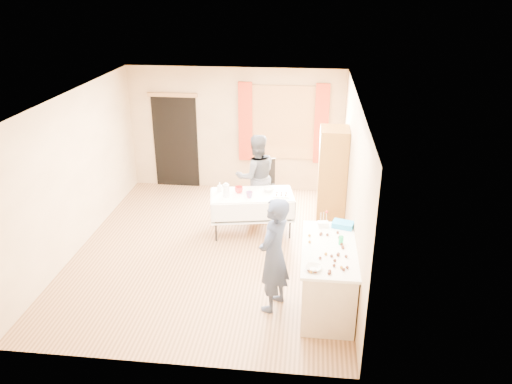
# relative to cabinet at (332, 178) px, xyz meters

# --- Properties ---
(floor) EXTENTS (4.50, 5.50, 0.02)m
(floor) POSITION_rel_cabinet_xyz_m (-1.99, -1.19, -0.93)
(floor) COLOR #9E7047
(floor) RESTS_ON ground
(ceiling) EXTENTS (4.50, 5.50, 0.02)m
(ceiling) POSITION_rel_cabinet_xyz_m (-1.99, -1.19, 1.69)
(ceiling) COLOR white
(ceiling) RESTS_ON floor
(wall_back) EXTENTS (4.50, 0.02, 2.60)m
(wall_back) POSITION_rel_cabinet_xyz_m (-1.99, 1.57, 0.38)
(wall_back) COLOR tan
(wall_back) RESTS_ON floor
(wall_front) EXTENTS (4.50, 0.02, 2.60)m
(wall_front) POSITION_rel_cabinet_xyz_m (-1.99, -3.95, 0.38)
(wall_front) COLOR tan
(wall_front) RESTS_ON floor
(wall_left) EXTENTS (0.02, 5.50, 2.60)m
(wall_left) POSITION_rel_cabinet_xyz_m (-4.25, -1.19, 0.38)
(wall_left) COLOR tan
(wall_left) RESTS_ON floor
(wall_right) EXTENTS (0.02, 5.50, 2.60)m
(wall_right) POSITION_rel_cabinet_xyz_m (0.27, -1.19, 0.38)
(wall_right) COLOR tan
(wall_right) RESTS_ON floor
(window_frame) EXTENTS (1.32, 0.06, 1.52)m
(window_frame) POSITION_rel_cabinet_xyz_m (-0.99, 1.53, 0.58)
(window_frame) COLOR olive
(window_frame) RESTS_ON wall_back
(window_pane) EXTENTS (1.20, 0.02, 1.40)m
(window_pane) POSITION_rel_cabinet_xyz_m (-0.99, 1.51, 0.58)
(window_pane) COLOR white
(window_pane) RESTS_ON wall_back
(curtain_left) EXTENTS (0.28, 0.06, 1.65)m
(curtain_left) POSITION_rel_cabinet_xyz_m (-1.77, 1.48, 0.58)
(curtain_left) COLOR #AE2E16
(curtain_left) RESTS_ON wall_back
(curtain_right) EXTENTS (0.28, 0.06, 1.65)m
(curtain_right) POSITION_rel_cabinet_xyz_m (-0.21, 1.48, 0.58)
(curtain_right) COLOR #AE2E16
(curtain_right) RESTS_ON wall_back
(doorway) EXTENTS (0.95, 0.04, 2.00)m
(doorway) POSITION_rel_cabinet_xyz_m (-3.29, 1.54, 0.08)
(doorway) COLOR black
(doorway) RESTS_ON floor
(door_lintel) EXTENTS (1.05, 0.06, 0.08)m
(door_lintel) POSITION_rel_cabinet_xyz_m (-3.29, 1.51, 1.10)
(door_lintel) COLOR olive
(door_lintel) RESTS_ON wall_back
(cabinet) EXTENTS (0.50, 0.60, 1.84)m
(cabinet) POSITION_rel_cabinet_xyz_m (0.00, 0.00, 0.00)
(cabinet) COLOR #8D5C21
(cabinet) RESTS_ON floor
(counter) EXTENTS (0.74, 1.56, 0.91)m
(counter) POSITION_rel_cabinet_xyz_m (-0.10, -2.53, -0.47)
(counter) COLOR beige
(counter) RESTS_ON floor
(party_table) EXTENTS (1.57, 1.01, 0.75)m
(party_table) POSITION_rel_cabinet_xyz_m (-1.40, -0.49, -0.48)
(party_table) COLOR black
(party_table) RESTS_ON floor
(chair) EXTENTS (0.43, 0.43, 0.97)m
(chair) POSITION_rel_cabinet_xyz_m (-1.27, 0.61, -0.63)
(chair) COLOR black
(chair) RESTS_ON floor
(girl) EXTENTS (0.88, 0.81, 1.65)m
(girl) POSITION_rel_cabinet_xyz_m (-0.84, -2.67, -0.10)
(girl) COLOR #242E4B
(girl) RESTS_ON floor
(woman) EXTENTS (1.20, 1.15, 1.63)m
(woman) POSITION_rel_cabinet_xyz_m (-1.40, 0.19, -0.11)
(woman) COLOR black
(woman) RESTS_ON floor
(soda_can) EXTENTS (0.09, 0.09, 0.12)m
(soda_can) POSITION_rel_cabinet_xyz_m (0.05, -2.42, 0.05)
(soda_can) COLOR #14994E
(soda_can) RESTS_ON counter
(mixing_bowl) EXTENTS (0.30, 0.30, 0.05)m
(mixing_bowl) POSITION_rel_cabinet_xyz_m (-0.31, -3.10, 0.01)
(mixing_bowl) COLOR white
(mixing_bowl) RESTS_ON counter
(foam_block) EXTENTS (0.16, 0.12, 0.08)m
(foam_block) POSITION_rel_cabinet_xyz_m (-0.18, -1.93, 0.03)
(foam_block) COLOR white
(foam_block) RESTS_ON counter
(blue_basket) EXTENTS (0.34, 0.27, 0.08)m
(blue_basket) POSITION_rel_cabinet_xyz_m (0.10, -1.90, 0.03)
(blue_basket) COLOR #1B88D0
(blue_basket) RESTS_ON counter
(pitcher) EXTENTS (0.12, 0.12, 0.22)m
(pitcher) POSITION_rel_cabinet_xyz_m (-1.83, -0.65, -0.06)
(pitcher) COLOR silver
(pitcher) RESTS_ON party_table
(cup_red) EXTENTS (0.16, 0.16, 0.11)m
(cup_red) POSITION_rel_cabinet_xyz_m (-1.63, -0.46, -0.12)
(cup_red) COLOR red
(cup_red) RESTS_ON party_table
(cup_rainbow) EXTENTS (0.18, 0.18, 0.11)m
(cup_rainbow) POSITION_rel_cabinet_xyz_m (-1.42, -0.66, -0.12)
(cup_rainbow) COLOR red
(cup_rainbow) RESTS_ON party_table
(small_bowl) EXTENTS (0.23, 0.23, 0.06)m
(small_bowl) POSITION_rel_cabinet_xyz_m (-1.12, -0.33, -0.14)
(small_bowl) COLOR white
(small_bowl) RESTS_ON party_table
(pastry_tray) EXTENTS (0.28, 0.21, 0.02)m
(pastry_tray) POSITION_rel_cabinet_xyz_m (-0.88, -0.51, -0.16)
(pastry_tray) COLOR white
(pastry_tray) RESTS_ON party_table
(bottle) EXTENTS (0.08, 0.09, 0.17)m
(bottle) POSITION_rel_cabinet_xyz_m (-1.98, -0.43, -0.09)
(bottle) COLOR white
(bottle) RESTS_ON party_table
(cake_balls) EXTENTS (0.52, 1.13, 0.04)m
(cake_balls) POSITION_rel_cabinet_xyz_m (-0.10, -2.74, 0.01)
(cake_balls) COLOR #3F2314
(cake_balls) RESTS_ON counter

